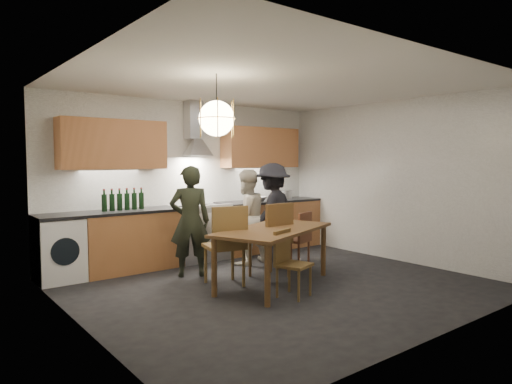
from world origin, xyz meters
TOP-DOWN VIEW (x-y plane):
  - ground at (0.00, 0.00)m, footprint 5.00×5.00m
  - room_shell at (0.00, 0.00)m, footprint 5.02×4.52m
  - counter_run at (0.02, 1.95)m, footprint 5.00×0.62m
  - range_stove at (0.00, 1.94)m, footprint 0.90×0.60m
  - wall_fixtures at (0.00, 2.07)m, footprint 4.30×0.54m
  - pendant_lamp at (-1.00, -0.10)m, footprint 0.43×0.43m
  - dining_table at (-0.05, 0.02)m, footprint 1.98×1.47m
  - chair_back_left at (-0.57, 0.33)m, footprint 0.57×0.57m
  - chair_back_mid at (0.18, 0.28)m, footprint 0.48×0.48m
  - chair_back_right at (0.90, 0.54)m, footprint 0.48×0.48m
  - chair_front at (-0.21, -0.45)m, footprint 0.45×0.45m
  - person_left at (-0.67, 1.10)m, footprint 0.67×0.58m
  - person_mid at (0.40, 1.22)m, footprint 0.76×0.61m
  - person_right at (0.87, 1.14)m, footprint 1.16×0.91m
  - mixing_bowl at (1.20, 1.95)m, footprint 0.40×0.40m
  - stock_pot at (1.92, 1.99)m, footprint 0.29×0.29m
  - wine_bottles at (-1.28, 1.98)m, footprint 0.64×0.08m

SIDE VIEW (x-z plane):
  - ground at x=0.00m, z-range 0.00..0.00m
  - range_stove at x=0.00m, z-range -0.02..0.90m
  - counter_run at x=0.02m, z-range 0.00..0.90m
  - chair_front at x=-0.21m, z-range 0.06..0.85m
  - chair_back_right at x=0.90m, z-range 0.06..0.91m
  - chair_back_mid at x=0.18m, z-range 0.08..1.12m
  - chair_back_left at x=-0.57m, z-range 0.08..1.13m
  - dining_table at x=-0.05m, z-range 0.29..1.04m
  - person_mid at x=0.40m, z-range 0.00..1.49m
  - person_left at x=-0.67m, z-range 0.00..1.56m
  - person_right at x=0.87m, z-range 0.00..1.58m
  - mixing_bowl at x=1.20m, z-range 0.90..0.98m
  - stock_pot at x=1.92m, z-range 0.90..1.05m
  - wine_bottles at x=-1.28m, z-range 0.90..1.22m
  - room_shell at x=0.00m, z-range 0.40..3.01m
  - wall_fixtures at x=0.00m, z-range 1.32..2.42m
  - pendant_lamp at x=-1.00m, z-range 1.75..2.45m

